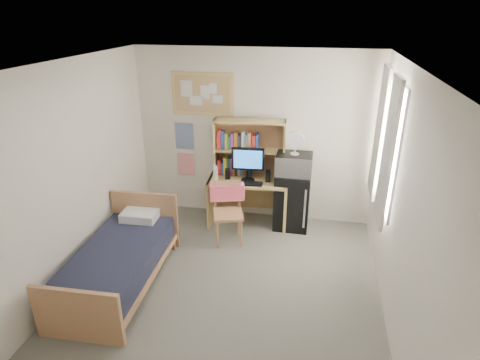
% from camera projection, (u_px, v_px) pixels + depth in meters
% --- Properties ---
extents(floor, '(3.60, 4.20, 0.02)m').
position_uv_depth(floor, '(223.00, 297.00, 4.68)').
color(floor, slate).
rests_on(floor, ground).
extents(ceiling, '(3.60, 4.20, 0.02)m').
position_uv_depth(ceiling, '(218.00, 67.00, 3.65)').
color(ceiling, white).
rests_on(ceiling, wall_back).
extents(wall_back, '(3.60, 0.04, 2.60)m').
position_uv_depth(wall_back, '(254.00, 137.00, 6.05)').
color(wall_back, white).
rests_on(wall_back, floor).
extents(wall_front, '(3.60, 0.04, 2.60)m').
position_uv_depth(wall_front, '(133.00, 352.00, 2.27)').
color(wall_front, white).
rests_on(wall_front, floor).
extents(wall_left, '(0.04, 4.20, 2.60)m').
position_uv_depth(wall_left, '(65.00, 182.00, 4.48)').
color(wall_left, white).
rests_on(wall_left, floor).
extents(wall_right, '(0.04, 4.20, 2.60)m').
position_uv_depth(wall_right, '(403.00, 211.00, 3.84)').
color(wall_right, white).
rests_on(wall_right, floor).
extents(window_unit, '(0.10, 1.40, 1.70)m').
position_uv_depth(window_unit, '(386.00, 143.00, 4.81)').
color(window_unit, white).
rests_on(window_unit, wall_right).
extents(curtain_left, '(0.04, 0.55, 1.70)m').
position_uv_depth(curtain_left, '(388.00, 154.00, 4.46)').
color(curtain_left, silver).
rests_on(curtain_left, wall_right).
extents(curtain_right, '(0.04, 0.55, 1.70)m').
position_uv_depth(curtain_right, '(379.00, 134.00, 5.18)').
color(curtain_right, silver).
rests_on(curtain_right, wall_right).
extents(bulletin_board, '(0.94, 0.03, 0.64)m').
position_uv_depth(bulletin_board, '(202.00, 94.00, 5.93)').
color(bulletin_board, tan).
rests_on(bulletin_board, wall_back).
extents(poster_wave, '(0.30, 0.01, 0.42)m').
position_uv_depth(poster_wave, '(184.00, 136.00, 6.26)').
color(poster_wave, '#244993').
rests_on(poster_wave, wall_back).
extents(poster_japan, '(0.28, 0.01, 0.36)m').
position_uv_depth(poster_japan, '(186.00, 164.00, 6.45)').
color(poster_japan, red).
rests_on(poster_japan, wall_back).
extents(desk, '(1.22, 0.67, 0.74)m').
position_uv_depth(desk, '(248.00, 201.00, 6.14)').
color(desk, '#DCB76B').
rests_on(desk, floor).
extents(desk_chair, '(0.55, 0.55, 0.88)m').
position_uv_depth(desk_chair, '(228.00, 214.00, 5.61)').
color(desk_chair, tan).
rests_on(desk_chair, floor).
extents(mini_fridge, '(0.52, 0.52, 0.87)m').
position_uv_depth(mini_fridge, '(292.00, 200.00, 6.03)').
color(mini_fridge, black).
rests_on(mini_fridge, floor).
extents(bed, '(0.96, 1.82, 0.49)m').
position_uv_depth(bed, '(118.00, 267.00, 4.79)').
color(bed, black).
rests_on(bed, floor).
extents(hutch, '(1.07, 0.34, 0.86)m').
position_uv_depth(hutch, '(250.00, 148.00, 5.96)').
color(hutch, '#DCB76B').
rests_on(hutch, desk).
extents(monitor, '(0.48, 0.07, 0.50)m').
position_uv_depth(monitor, '(248.00, 165.00, 5.84)').
color(monitor, black).
rests_on(monitor, desk).
extents(keyboard, '(0.47, 0.18, 0.02)m').
position_uv_depth(keyboard, '(247.00, 184.00, 5.81)').
color(keyboard, black).
rests_on(keyboard, desk).
extents(speaker_left, '(0.07, 0.07, 0.17)m').
position_uv_depth(speaker_left, '(228.00, 174.00, 5.94)').
color(speaker_left, black).
rests_on(speaker_left, desk).
extents(speaker_right, '(0.08, 0.08, 0.18)m').
position_uv_depth(speaker_right, '(268.00, 176.00, 5.87)').
color(speaker_right, black).
rests_on(speaker_right, desk).
extents(water_bottle, '(0.07, 0.07, 0.22)m').
position_uv_depth(water_bottle, '(215.00, 173.00, 5.92)').
color(water_bottle, white).
rests_on(water_bottle, desk).
extents(hoodie, '(0.51, 0.29, 0.24)m').
position_uv_depth(hoodie, '(227.00, 192.00, 5.70)').
color(hoodie, '#FE6078').
rests_on(hoodie, desk_chair).
extents(microwave, '(0.52, 0.40, 0.30)m').
position_uv_depth(microwave, '(294.00, 164.00, 5.78)').
color(microwave, silver).
rests_on(microwave, mini_fridge).
extents(desk_fan, '(0.26, 0.26, 0.32)m').
position_uv_depth(desk_fan, '(295.00, 144.00, 5.66)').
color(desk_fan, white).
rests_on(desk_fan, microwave).
extents(pillow, '(0.48, 0.34, 0.11)m').
position_uv_depth(pillow, '(140.00, 215.00, 5.35)').
color(pillow, white).
rests_on(pillow, bed).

